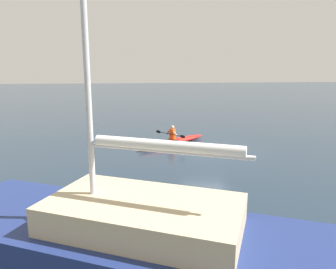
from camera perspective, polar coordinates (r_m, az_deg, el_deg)
ground_plane at (r=17.04m, az=6.82°, el=-2.74°), size 160.00×160.00×0.00m
kayak at (r=18.07m, az=0.94°, el=-1.30°), size 4.49×3.67×0.32m
kayaker at (r=17.91m, az=0.77°, el=0.19°), size 1.44×1.86×0.79m
sailboat_far_right_berth at (r=6.99m, az=-8.52°, el=-18.73°), size 9.35×6.30×11.01m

